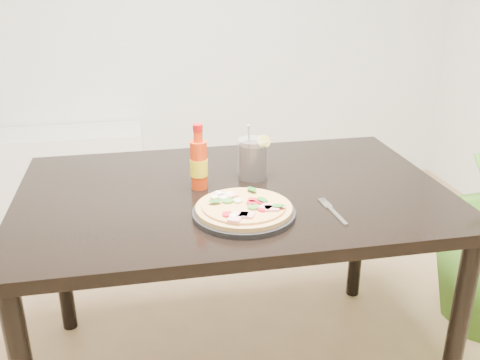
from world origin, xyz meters
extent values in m
cube|color=black|center=(0.18, 0.43, 0.73)|extent=(1.40, 0.90, 0.04)
cylinder|color=black|center=(0.82, 0.04, 0.35)|extent=(0.06, 0.06, 0.71)
cylinder|color=black|center=(-0.46, 0.82, 0.35)|extent=(0.06, 0.06, 0.71)
cylinder|color=black|center=(0.82, 0.82, 0.35)|extent=(0.06, 0.06, 0.71)
cylinder|color=black|center=(0.17, 0.23, 0.76)|extent=(0.31, 0.31, 0.02)
cylinder|color=tan|center=(0.17, 0.23, 0.77)|extent=(0.29, 0.29, 0.01)
cylinder|color=tan|center=(0.17, 0.23, 0.78)|extent=(0.25, 0.25, 0.01)
cube|color=pink|center=(0.15, 0.16, 0.79)|extent=(0.05, 0.05, 0.01)
cube|color=pink|center=(0.23, 0.19, 0.79)|extent=(0.05, 0.05, 0.01)
cube|color=pink|center=(0.15, 0.30, 0.79)|extent=(0.05, 0.05, 0.01)
cube|color=pink|center=(0.25, 0.18, 0.79)|extent=(0.04, 0.04, 0.01)
cube|color=pink|center=(0.13, 0.14, 0.79)|extent=(0.05, 0.05, 0.01)
cube|color=pink|center=(0.17, 0.15, 0.79)|extent=(0.05, 0.05, 0.01)
cylinder|color=red|center=(0.23, 0.23, 0.79)|extent=(0.03, 0.03, 0.01)
cylinder|color=red|center=(0.20, 0.23, 0.79)|extent=(0.03, 0.03, 0.01)
cylinder|color=red|center=(0.12, 0.17, 0.79)|extent=(0.03, 0.03, 0.01)
cylinder|color=red|center=(0.26, 0.19, 0.79)|extent=(0.03, 0.03, 0.01)
cylinder|color=red|center=(0.22, 0.18, 0.79)|extent=(0.03, 0.03, 0.01)
cylinder|color=red|center=(0.20, 0.25, 0.79)|extent=(0.03, 0.03, 0.01)
cylinder|color=#3C7C29|center=(0.20, 0.20, 0.79)|extent=(0.03, 0.03, 0.01)
cylinder|color=#3C7C29|center=(0.14, 0.29, 0.79)|extent=(0.03, 0.03, 0.01)
cylinder|color=#3C7C29|center=(0.13, 0.26, 0.79)|extent=(0.03, 0.03, 0.01)
ellipsoid|color=beige|center=(0.14, 0.31, 0.79)|extent=(0.03, 0.03, 0.01)
ellipsoid|color=beige|center=(0.16, 0.25, 0.79)|extent=(0.03, 0.03, 0.01)
ellipsoid|color=beige|center=(0.10, 0.29, 0.79)|extent=(0.03, 0.03, 0.01)
ellipsoid|color=beige|center=(0.13, 0.15, 0.79)|extent=(0.03, 0.03, 0.01)
ellipsoid|color=beige|center=(0.12, 0.28, 0.79)|extent=(0.03, 0.03, 0.01)
ellipsoid|color=beige|center=(0.11, 0.32, 0.79)|extent=(0.03, 0.03, 0.01)
ellipsoid|color=#196A1A|center=(0.22, 0.32, 0.80)|extent=(0.04, 0.05, 0.00)
ellipsoid|color=#196A1A|center=(0.27, 0.18, 0.80)|extent=(0.04, 0.03, 0.00)
ellipsoid|color=#196A1A|center=(0.09, 0.25, 0.80)|extent=(0.04, 0.02, 0.00)
ellipsoid|color=#196A1A|center=(0.23, 0.23, 0.80)|extent=(0.04, 0.05, 0.00)
cylinder|color=red|center=(0.07, 0.47, 0.83)|extent=(0.06, 0.06, 0.16)
cylinder|color=yellow|center=(0.07, 0.47, 0.82)|extent=(0.06, 0.06, 0.06)
cylinder|color=red|center=(0.07, 0.47, 0.93)|extent=(0.03, 0.03, 0.03)
cylinder|color=red|center=(0.07, 0.47, 0.96)|extent=(0.03, 0.03, 0.02)
cylinder|color=black|center=(0.27, 0.53, 0.81)|extent=(0.10, 0.10, 0.12)
cylinder|color=silver|center=(0.27, 0.53, 0.82)|extent=(0.11, 0.11, 0.14)
cylinder|color=#F2E059|center=(0.30, 0.51, 0.88)|extent=(0.04, 0.01, 0.04)
cylinder|color=#B2B2B7|center=(0.26, 0.54, 0.86)|extent=(0.03, 0.06, 0.17)
cube|color=silver|center=(0.44, 0.17, 0.75)|extent=(0.02, 0.12, 0.00)
cube|color=silver|center=(0.44, 0.25, 0.75)|extent=(0.03, 0.04, 0.00)
cube|color=silver|center=(0.43, 0.28, 0.75)|extent=(0.01, 0.03, 0.00)
cube|color=silver|center=(0.43, 0.28, 0.75)|extent=(0.01, 0.03, 0.00)
cube|color=silver|center=(0.44, 0.28, 0.75)|extent=(0.01, 0.03, 0.00)
cube|color=silver|center=(0.45, 0.28, 0.75)|extent=(0.01, 0.03, 0.00)
cube|color=white|center=(-0.80, 2.07, 0.25)|extent=(1.40, 0.34, 0.50)
camera|label=1|loc=(-0.11, -1.16, 1.44)|focal=40.00mm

